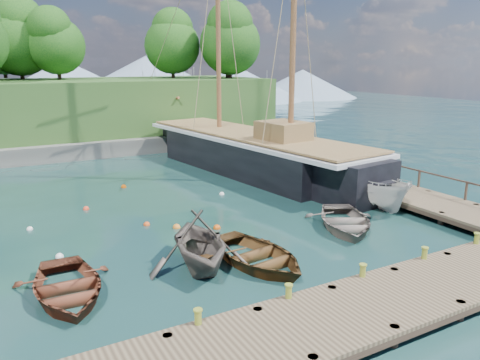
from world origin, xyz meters
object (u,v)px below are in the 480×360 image
(rowboat_1, at_px, (199,268))
(rowboat_2, at_px, (257,264))
(rowboat_3, at_px, (345,229))
(rowboat_0, at_px, (68,297))
(cabin_boat_white, at_px, (375,206))
(schooner, at_px, (252,155))

(rowboat_1, distance_m, rowboat_2, 2.20)
(rowboat_2, distance_m, rowboat_3, 5.84)
(rowboat_0, distance_m, rowboat_1, 4.75)
(rowboat_0, xyz_separation_m, cabin_boat_white, (16.27, 2.43, 0.00))
(rowboat_1, xyz_separation_m, rowboat_2, (2.05, -0.81, 0.00))
(rowboat_1, relative_size, rowboat_2, 0.92)
(rowboat_2, xyz_separation_m, schooner, (7.92, 13.84, 1.16))
(rowboat_0, bearing_deg, rowboat_3, 5.33)
(rowboat_2, bearing_deg, cabin_boat_white, 11.53)
(rowboat_3, bearing_deg, rowboat_1, -146.10)
(rowboat_0, xyz_separation_m, schooner, (14.72, 12.98, 1.16))
(rowboat_2, height_order, cabin_boat_white, cabin_boat_white)
(rowboat_1, bearing_deg, rowboat_2, -10.00)
(rowboat_3, height_order, schooner, schooner)
(rowboat_0, xyz_separation_m, rowboat_3, (12.47, 0.57, 0.00))
(cabin_boat_white, bearing_deg, rowboat_1, -154.30)
(rowboat_2, bearing_deg, rowboat_3, 6.53)
(rowboat_1, bearing_deg, cabin_boat_white, 23.66)
(cabin_boat_white, bearing_deg, schooner, 111.89)
(rowboat_2, xyz_separation_m, cabin_boat_white, (9.46, 3.29, 0.00))
(rowboat_1, distance_m, cabin_boat_white, 11.78)
(rowboat_0, distance_m, rowboat_3, 12.48)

